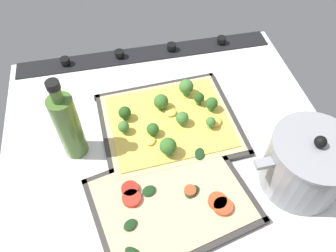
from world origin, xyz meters
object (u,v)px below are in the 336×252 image
object	(u,v)px
veggie_pizza_back	(172,200)
broccoli_pizza	(170,120)
oil_bottle	(68,126)
baking_tray_front	(169,124)
baking_tray_back	(172,201)
cooking_pot	(307,164)

from	to	relation	value
veggie_pizza_back	broccoli_pizza	bearing A→B (deg)	-101.35
broccoli_pizza	oil_bottle	bearing A→B (deg)	7.03
baking_tray_front	veggie_pizza_back	xyz separation A→B (cm)	(3.96, 21.15, 0.71)
baking_tray_back	oil_bottle	xyz separation A→B (cm)	(19.50, -18.19, 9.11)
broccoli_pizza	baking_tray_back	bearing A→B (deg)	78.51
broccoli_pizza	cooking_pot	bearing A→B (deg)	138.64
broccoli_pizza	baking_tray_back	size ratio (longest dim) A/B	0.88
baking_tray_back	cooking_pot	world-z (taller)	cooking_pot
cooking_pot	veggie_pizza_back	bearing A→B (deg)	-1.14
baking_tray_back	oil_bottle	world-z (taller)	oil_bottle
baking_tray_front	broccoli_pizza	distance (cm)	1.62
cooking_pot	oil_bottle	xyz separation A→B (cm)	(48.53, -18.85, 2.50)
baking_tray_back	veggie_pizza_back	size ratio (longest dim) A/B	1.08
broccoli_pizza	baking_tray_back	distance (cm)	21.62
veggie_pizza_back	cooking_pot	xyz separation A→B (cm)	(-28.99, 0.58, 5.91)
baking_tray_front	broccoli_pizza	size ratio (longest dim) A/B	1.08
baking_tray_back	veggie_pizza_back	xyz separation A→B (cm)	(-0.04, 0.07, 0.70)
broccoli_pizza	baking_tray_back	world-z (taller)	broccoli_pizza
baking_tray_front	veggie_pizza_back	world-z (taller)	veggie_pizza_back
veggie_pizza_back	cooking_pot	size ratio (longest dim) A/B	1.41
baking_tray_back	cooking_pot	xyz separation A→B (cm)	(-29.03, 0.65, 6.61)
baking_tray_front	baking_tray_back	bearing A→B (deg)	79.26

